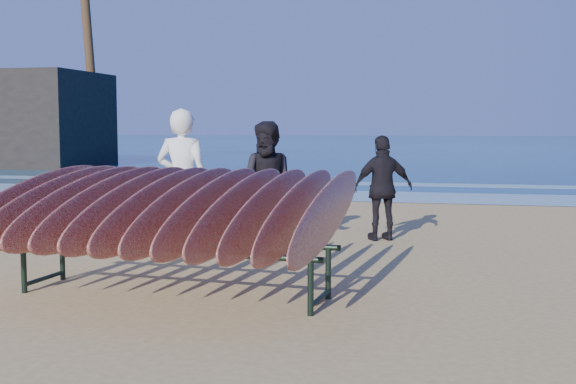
# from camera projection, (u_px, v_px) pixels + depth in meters

# --- Properties ---
(ground) EXTENTS (120.00, 120.00, 0.00)m
(ground) POSITION_uv_depth(u_px,v_px,m) (270.00, 296.00, 7.08)
(ground) COLOR tan
(ground) RESTS_ON ground
(ocean) EXTENTS (160.00, 160.00, 0.00)m
(ocean) POSITION_uv_depth(u_px,v_px,m) (432.00, 144.00, 60.46)
(ocean) COLOR navy
(ocean) RESTS_ON ground
(foam_near) EXTENTS (160.00, 160.00, 0.00)m
(foam_near) POSITION_uv_depth(u_px,v_px,m) (376.00, 196.00, 16.78)
(foam_near) COLOR white
(foam_near) RESTS_ON ground
(foam_far) EXTENTS (160.00, 160.00, 0.00)m
(foam_far) POSITION_uv_depth(u_px,v_px,m) (389.00, 184.00, 20.18)
(foam_far) COLOR white
(foam_far) RESTS_ON ground
(surfboard_rack) EXTENTS (3.35, 2.88, 1.35)m
(surfboard_rack) POSITION_uv_depth(u_px,v_px,m) (172.00, 209.00, 7.00)
(surfboard_rack) COLOR black
(surfboard_rack) RESTS_ON ground
(person_white) EXTENTS (0.70, 0.48, 1.88)m
(person_white) POSITION_uv_depth(u_px,v_px,m) (182.00, 181.00, 9.34)
(person_white) COLOR white
(person_white) RESTS_ON ground
(person_dark_a) EXTENTS (0.84, 0.66, 1.72)m
(person_dark_a) POSITION_uv_depth(u_px,v_px,m) (270.00, 184.00, 9.85)
(person_dark_a) COLOR black
(person_dark_a) RESTS_ON ground
(person_dark_b) EXTENTS (0.96, 0.72, 1.52)m
(person_dark_b) POSITION_uv_depth(u_px,v_px,m) (383.00, 188.00, 10.40)
(person_dark_b) COLOR black
(person_dark_b) RESTS_ON ground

